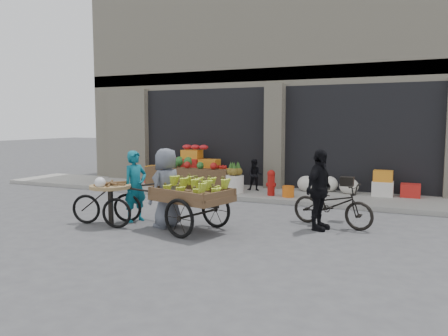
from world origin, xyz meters
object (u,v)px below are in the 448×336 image
at_px(seated_person, 255,175).
at_px(banana_cart, 190,193).
at_px(fire_hydrant, 271,182).
at_px(vendor_grey, 166,188).
at_px(pineapple_bin, 235,184).
at_px(bicycle, 332,205).
at_px(tricycle_cart, 110,198).
at_px(cyclist, 319,190).
at_px(vendor_woman, 135,186).
at_px(orange_bucket, 288,191).

height_order(seated_person, banana_cart, seated_person).
bearing_deg(seated_person, fire_hydrant, -52.88).
distance_m(banana_cart, vendor_grey, 0.61).
xyz_separation_m(pineapple_bin, bicycle, (3.18, -2.51, 0.08)).
distance_m(fire_hydrant, tricycle_cart, 4.69).
xyz_separation_m(bicycle, cyclist, (-0.20, -0.40, 0.35)).
bearing_deg(vendor_woman, seated_person, 3.63).
distance_m(pineapple_bin, vendor_woman, 3.82).
distance_m(orange_bucket, tricycle_cart, 4.91).
bearing_deg(banana_cart, cyclist, 41.09).
height_order(pineapple_bin, vendor_woman, vendor_woman).
relative_size(orange_bucket, seated_person, 0.34).
xyz_separation_m(orange_bucket, banana_cart, (-0.92, -3.91, 0.49)).
height_order(seated_person, vendor_grey, vendor_grey).
bearing_deg(vendor_grey, bicycle, 127.04).
distance_m(pineapple_bin, banana_cart, 4.09).
bearing_deg(vendor_woman, cyclist, -58.81).
height_order(pineapple_bin, bicycle, bicycle).
relative_size(bicycle, cyclist, 1.07).
bearing_deg(tricycle_cart, bicycle, 7.84).
bearing_deg(vendor_grey, seated_person, -171.18).
xyz_separation_m(orange_bucket, bicycle, (1.58, -2.41, 0.18)).
bearing_deg(banana_cart, tricycle_cart, -158.43).
relative_size(banana_cart, cyclist, 1.66).
relative_size(banana_cart, vendor_woman, 1.75).
height_order(banana_cart, bicycle, banana_cart).
xyz_separation_m(pineapple_bin, vendor_woman, (-0.79, -3.72, 0.39)).
bearing_deg(bicycle, tricycle_cart, 125.41).
height_order(orange_bucket, seated_person, seated_person).
relative_size(vendor_woman, tricycle_cart, 1.05).
height_order(banana_cart, tricycle_cart, banana_cart).
distance_m(seated_person, vendor_woman, 4.48).
xyz_separation_m(banana_cart, vendor_grey, (-0.59, 0.11, 0.04)).
relative_size(fire_hydrant, seated_person, 0.76).
xyz_separation_m(fire_hydrant, cyclist, (1.88, -2.86, 0.30)).
relative_size(pineapple_bin, vendor_woman, 0.34).
xyz_separation_m(vendor_woman, tricycle_cart, (-0.29, -0.48, -0.20)).
distance_m(vendor_grey, cyclist, 3.06).
bearing_deg(vendor_woman, tricycle_cart, 167.82).
xyz_separation_m(pineapple_bin, vendor_grey, (0.09, -3.90, 0.44)).
xyz_separation_m(orange_bucket, vendor_woman, (-2.39, -3.62, 0.49)).
xyz_separation_m(vendor_woman, vendor_grey, (0.88, -0.18, 0.04)).
bearing_deg(orange_bucket, vendor_woman, -123.52).
height_order(banana_cart, cyclist, cyclist).
relative_size(orange_bucket, tricycle_cart, 0.22).
bearing_deg(orange_bucket, banana_cart, -103.23).
bearing_deg(bicycle, cyclist, 167.21).
bearing_deg(seated_person, banana_cart, -96.52).
bearing_deg(bicycle, vendor_woman, 120.68).
bearing_deg(vendor_grey, orange_bucket, 171.08).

